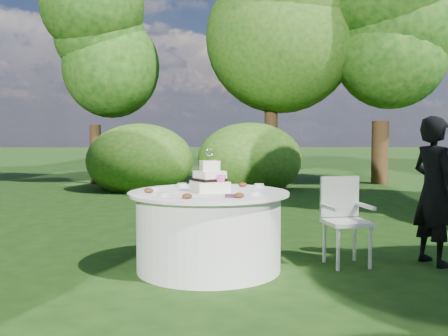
{
  "coord_description": "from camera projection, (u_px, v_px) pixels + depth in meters",
  "views": [
    {
      "loc": [
        0.02,
        -5.06,
        1.35
      ],
      "look_at": [
        0.15,
        0.0,
        1.0
      ],
      "focal_mm": 42.0,
      "sensor_mm": 36.0,
      "label": 1
    }
  ],
  "objects": [
    {
      "name": "napkins",
      "position": [
        233.0,
        196.0,
        4.67
      ],
      "size": [
        0.14,
        0.14,
        0.02
      ],
      "primitive_type": "cube",
      "color": "#421C37",
      "rests_on": "table"
    },
    {
      "name": "votives",
      "position": [
        203.0,
        189.0,
        5.11
      ],
      "size": [
        1.18,
        0.96,
        0.04
      ],
      "color": "silver",
      "rests_on": "table"
    },
    {
      "name": "guest",
      "position": [
        434.0,
        191.0,
        5.3
      ],
      "size": [
        0.52,
        0.64,
        1.51
      ],
      "primitive_type": "imported",
      "rotation": [
        0.0,
        0.0,
        1.9
      ],
      "color": "black",
      "rests_on": "ground"
    },
    {
      "name": "feather_plume",
      "position": [
        179.0,
        198.0,
        4.58
      ],
      "size": [
        0.48,
        0.07,
        0.01
      ],
      "primitive_type": "ellipsoid",
      "color": "white",
      "rests_on": "table"
    },
    {
      "name": "ground",
      "position": [
        209.0,
        269.0,
        5.14
      ],
      "size": [
        80.0,
        80.0,
        0.0
      ],
      "primitive_type": "plane",
      "color": "#16350E",
      "rests_on": "ground"
    },
    {
      "name": "chair",
      "position": [
        344.0,
        214.0,
        5.33
      ],
      "size": [
        0.5,
        0.49,
        0.89
      ],
      "color": "white",
      "rests_on": "ground"
    },
    {
      "name": "cake",
      "position": [
        210.0,
        180.0,
        5.08
      ],
      "size": [
        0.4,
        0.4,
        0.43
      ],
      "color": "silver",
      "rests_on": "table"
    },
    {
      "name": "petal_cups",
      "position": [
        205.0,
        191.0,
        4.9
      ],
      "size": [
        1.02,
        1.06,
        0.05
      ],
      "color": "#562D16",
      "rests_on": "table"
    },
    {
      "name": "table",
      "position": [
        209.0,
        230.0,
        5.12
      ],
      "size": [
        1.56,
        1.56,
        0.77
      ],
      "color": "white",
      "rests_on": "ground"
    }
  ]
}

